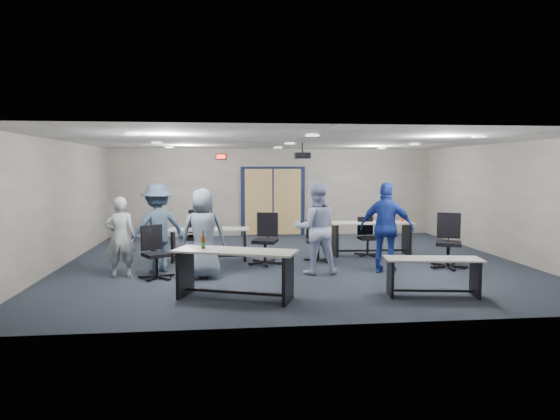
{
  "coord_description": "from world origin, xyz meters",
  "views": [
    {
      "loc": [
        -1.5,
        -10.98,
        2.14
      ],
      "look_at": [
        -0.31,
        -0.3,
        1.21
      ],
      "focal_mm": 32.0,
      "sensor_mm": 36.0,
      "label": 1
    }
  ],
  "objects": [
    {
      "name": "person_navy",
      "position": [
        1.74,
        -1.3,
        0.92
      ],
      "size": [
        1.16,
        0.89,
        1.83
      ],
      "primitive_type": "imported",
      "rotation": [
        0.0,
        0.0,
        2.66
      ],
      "color": "#1C359B",
      "rests_on": "floor"
    },
    {
      "name": "chair_back_d",
      "position": [
        1.92,
        0.61,
        0.46
      ],
      "size": [
        0.61,
        0.61,
        0.93
      ],
      "primitive_type": null,
      "rotation": [
        0.0,
        0.0,
        0.05
      ],
      "color": "black",
      "rests_on": "floor"
    },
    {
      "name": "left_wall",
      "position": [
        -5.0,
        0.0,
        1.35
      ],
      "size": [
        0.04,
        9.0,
        2.7
      ],
      "primitive_type": "cube",
      "color": "slate",
      "rests_on": "floor"
    },
    {
      "name": "ceiling",
      "position": [
        0.0,
        0.0,
        2.7
      ],
      "size": [
        10.0,
        9.0,
        0.04
      ],
      "primitive_type": "cube",
      "color": "silver",
      "rests_on": "back_wall"
    },
    {
      "name": "ceiling_projector",
      "position": [
        0.3,
        0.5,
        2.4
      ],
      "size": [
        0.35,
        0.32,
        0.37
      ],
      "color": "black",
      "rests_on": "ceiling"
    },
    {
      "name": "table_front_right",
      "position": [
        1.91,
        -3.18,
        0.43
      ],
      "size": [
        1.63,
        0.76,
        0.64
      ],
      "rotation": [
        0.0,
        0.0,
        -0.15
      ],
      "color": "#ACAAA2",
      "rests_on": "floor"
    },
    {
      "name": "right_wall",
      "position": [
        5.0,
        0.0,
        1.35
      ],
      "size": [
        0.04,
        9.0,
        2.7
      ],
      "primitive_type": "cube",
      "color": "slate",
      "rests_on": "floor"
    },
    {
      "name": "chair_loose_left",
      "position": [
        -2.81,
        -1.37,
        0.51
      ],
      "size": [
        0.88,
        0.88,
        1.02
      ],
      "primitive_type": null,
      "rotation": [
        0.0,
        0.0,
        0.55
      ],
      "color": "black",
      "rests_on": "floor"
    },
    {
      "name": "back_wall",
      "position": [
        0.0,
        4.5,
        1.35
      ],
      "size": [
        10.0,
        0.04,
        2.7
      ],
      "primitive_type": "cube",
      "color": "slate",
      "rests_on": "floor"
    },
    {
      "name": "chair_loose_right",
      "position": [
        3.18,
        -1.04,
        0.58
      ],
      "size": [
        0.97,
        0.97,
        1.16
      ],
      "primitive_type": null,
      "rotation": [
        0.0,
        0.0,
        -0.43
      ],
      "color": "black",
      "rests_on": "floor"
    },
    {
      "name": "table_back_right",
      "position": [
        2.04,
        0.71,
        0.55
      ],
      "size": [
        2.01,
        0.73,
        0.94
      ],
      "rotation": [
        0.0,
        0.0,
        -0.03
      ],
      "color": "#ACAAA2",
      "rests_on": "floor"
    },
    {
      "name": "person_back",
      "position": [
        -2.86,
        -0.72,
        0.91
      ],
      "size": [
        1.35,
        1.11,
        1.81
      ],
      "primitive_type": "imported",
      "rotation": [
        0.0,
        0.0,
        3.59
      ],
      "color": "#364A61",
      "rests_on": "floor"
    },
    {
      "name": "floor",
      "position": [
        0.0,
        0.0,
        0.0
      ],
      "size": [
        10.0,
        10.0,
        0.0
      ],
      "primitive_type": "plane",
      "color": "black",
      "rests_on": "ground"
    },
    {
      "name": "ceiling_can_lights",
      "position": [
        0.0,
        0.25,
        2.67
      ],
      "size": [
        6.24,
        5.74,
        0.02
      ],
      "primitive_type": null,
      "color": "white",
      "rests_on": "ceiling"
    },
    {
      "name": "double_door",
      "position": [
        0.0,
        4.46,
        1.05
      ],
      "size": [
        2.0,
        0.07,
        2.2
      ],
      "color": "black",
      "rests_on": "back_wall"
    },
    {
      "name": "table_front_left",
      "position": [
        -1.35,
        -3.0,
        0.55
      ],
      "size": [
        2.08,
        1.31,
        1.1
      ],
      "rotation": [
        0.0,
        0.0,
        -0.36
      ],
      "color": "#ACAAA2",
      "rests_on": "floor"
    },
    {
      "name": "chair_back_c",
      "position": [
        0.6,
        0.04,
        0.47
      ],
      "size": [
        0.75,
        0.75,
        0.94
      ],
      "primitive_type": null,
      "rotation": [
        0.0,
        0.0,
        0.33
      ],
      "color": "black",
      "rests_on": "floor"
    },
    {
      "name": "exit_sign",
      "position": [
        -1.6,
        4.44,
        2.45
      ],
      "size": [
        0.32,
        0.07,
        0.18
      ],
      "color": "black",
      "rests_on": "back_wall"
    },
    {
      "name": "chair_back_a",
      "position": [
        -2.11,
        0.47,
        0.57
      ],
      "size": [
        0.74,
        0.74,
        1.15
      ],
      "primitive_type": null,
      "rotation": [
        0.0,
        0.0,
        -0.03
      ],
      "color": "black",
      "rests_on": "floor"
    },
    {
      "name": "table_back_left",
      "position": [
        -1.86,
        0.4,
        0.5
      ],
      "size": [
        1.82,
        0.61,
        0.74
      ],
      "rotation": [
        0.0,
        0.0,
        -0.0
      ],
      "color": "#ACAAA2",
      "rests_on": "floor"
    },
    {
      "name": "front_wall",
      "position": [
        0.0,
        -4.5,
        1.35
      ],
      "size": [
        10.0,
        0.04,
        2.7
      ],
      "primitive_type": "cube",
      "color": "slate",
      "rests_on": "floor"
    },
    {
      "name": "chair_back_b",
      "position": [
        -0.63,
        -0.19,
        0.56
      ],
      "size": [
        0.89,
        0.89,
        1.13
      ],
      "primitive_type": null,
      "rotation": [
        0.0,
        0.0,
        -0.32
      ],
      "color": "black",
      "rests_on": "floor"
    },
    {
      "name": "person_lightblue",
      "position": [
        0.31,
        -1.25,
        0.92
      ],
      "size": [
        0.9,
        0.7,
        1.83
      ],
      "primitive_type": "imported",
      "rotation": [
        0.0,
        0.0,
        3.13
      ],
      "color": "#ACB8E4",
      "rests_on": "floor"
    },
    {
      "name": "person_plaid",
      "position": [
        -1.91,
        -1.41,
        0.87
      ],
      "size": [
        0.87,
        0.58,
        1.74
      ],
      "primitive_type": "imported",
      "rotation": [
        0.0,
        0.0,
        3.11
      ],
      "color": "slate",
      "rests_on": "floor"
    },
    {
      "name": "person_gray",
      "position": [
        -3.52,
        -1.15,
        0.79
      ],
      "size": [
        0.61,
        0.43,
        1.58
      ],
      "primitive_type": "imported",
      "rotation": [
        0.0,
        0.0,
        3.24
      ],
      "color": "#9BA5A9",
      "rests_on": "floor"
    }
  ]
}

